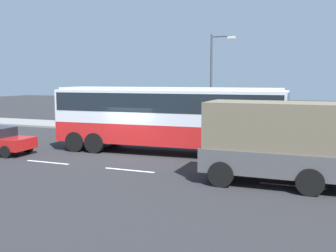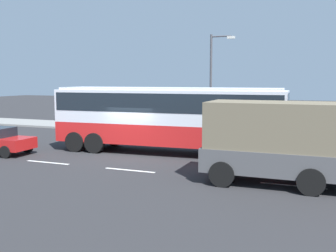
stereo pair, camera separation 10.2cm
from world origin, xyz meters
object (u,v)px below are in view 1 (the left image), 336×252
Objects in this scene: pedestrian_at_crossing at (264,122)px; street_lamp at (214,78)px; cargo_truck at (314,142)px; pedestrian_near_curb at (206,118)px; coach_bus at (168,113)px.

street_lamp reaches higher than pedestrian_at_crossing.
cargo_truck is 12.02m from pedestrian_at_crossing.
pedestrian_at_crossing reaches higher than pedestrian_near_curb.
pedestrian_near_curb is 0.97× the size of pedestrian_at_crossing.
coach_bus is at bearing -61.09° from pedestrian_at_crossing.
coach_bus is 8.70m from cargo_truck.
cargo_truck is 13.51m from street_lamp.
pedestrian_near_curb is at bearing 89.87° from coach_bus.
street_lamp reaches higher than pedestrian_near_curb.
street_lamp is (-6.97, 11.33, 2.38)m from cargo_truck.
coach_bus reaches higher than cargo_truck.
cargo_truck is 15.27m from pedestrian_near_curb.
street_lamp is (0.57, 7.00, 1.89)m from coach_bus.
pedestrian_at_crossing is (4.46, -1.52, 0.03)m from pedestrian_near_curb.
coach_bus is at bearing 173.52° from pedestrian_near_curb.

